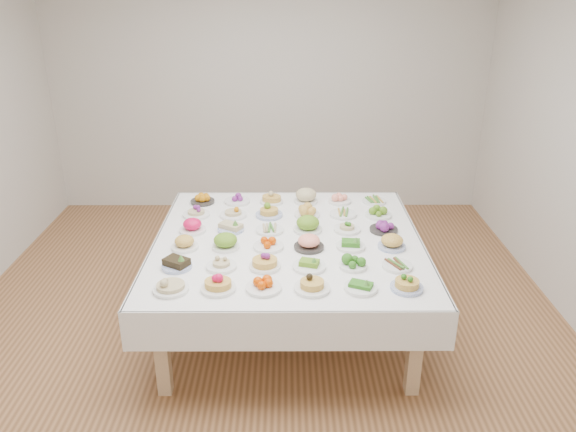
{
  "coord_description": "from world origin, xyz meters",
  "views": [
    {
      "loc": [
        0.2,
        -3.95,
        2.59
      ],
      "look_at": [
        0.22,
        0.07,
        0.88
      ],
      "focal_mm": 35.0,
      "sensor_mm": 36.0,
      "label": 1
    }
  ],
  "objects_px": {
    "dish_18": "(192,226)",
    "dish_35": "(374,200)",
    "display_table": "(288,248)",
    "dish_0": "(170,282)"
  },
  "relations": [
    {
      "from": "display_table",
      "to": "dish_18",
      "type": "height_order",
      "value": "dish_18"
    },
    {
      "from": "display_table",
      "to": "dish_35",
      "type": "bearing_deg",
      "value": 44.72
    },
    {
      "from": "dish_18",
      "to": "dish_0",
      "type": "bearing_deg",
      "value": -89.97
    },
    {
      "from": "display_table",
      "to": "dish_0",
      "type": "bearing_deg",
      "value": -134.51
    },
    {
      "from": "dish_35",
      "to": "dish_0",
      "type": "bearing_deg",
      "value": -134.9
    },
    {
      "from": "dish_0",
      "to": "dish_35",
      "type": "xyz_separation_m",
      "value": [
        1.52,
        1.52,
        -0.04
      ]
    },
    {
      "from": "dish_18",
      "to": "display_table",
      "type": "bearing_deg",
      "value": -11.03
    },
    {
      "from": "dish_18",
      "to": "dish_35",
      "type": "xyz_separation_m",
      "value": [
        1.52,
        0.61,
        -0.03
      ]
    },
    {
      "from": "display_table",
      "to": "dish_35",
      "type": "distance_m",
      "value": 1.08
    },
    {
      "from": "dish_18",
      "to": "dish_35",
      "type": "distance_m",
      "value": 1.64
    }
  ]
}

